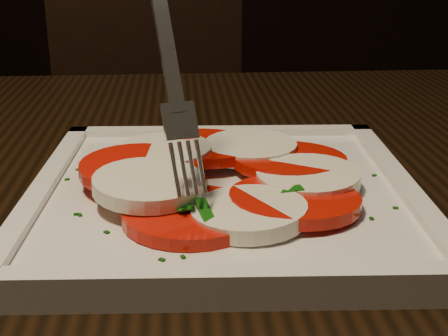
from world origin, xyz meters
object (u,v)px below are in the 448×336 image
object	(u,v)px
table	(208,274)
plate	(224,197)
fork	(161,42)
chair	(154,134)

from	to	relation	value
table	plate	xyz separation A→B (m)	(0.01, -0.07, 0.11)
table	fork	world-z (taller)	fork
table	fork	distance (m)	0.24
plate	fork	bearing A→B (deg)	-164.51
table	chair	xyz separation A→B (m)	(-0.10, 0.80, -0.12)
plate	fork	xyz separation A→B (m)	(-0.04, -0.01, 0.11)
fork	chair	bearing A→B (deg)	75.24
chair	fork	size ratio (longest dim) A/B	5.42
chair	fork	xyz separation A→B (m)	(0.07, -0.89, 0.34)
chair	table	bearing A→B (deg)	-90.72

